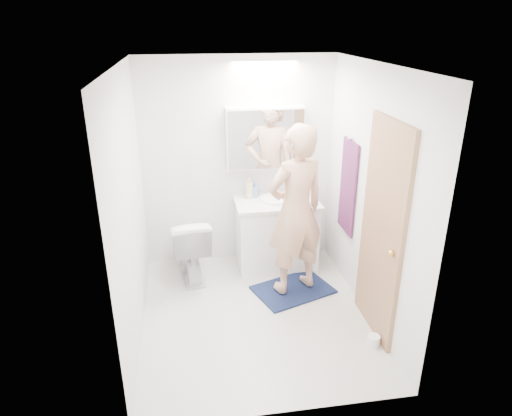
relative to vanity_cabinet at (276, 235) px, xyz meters
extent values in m
plane|color=silver|center=(-0.40, -0.96, -0.39)|extent=(2.50, 2.50, 0.00)
plane|color=white|center=(-0.40, -0.96, 2.01)|extent=(2.50, 2.50, 0.00)
plane|color=white|center=(-0.40, 0.29, 0.81)|extent=(2.50, 0.00, 2.50)
plane|color=white|center=(-0.40, -2.21, 0.81)|extent=(2.50, 0.00, 2.50)
plane|color=white|center=(-1.50, -0.96, 0.81)|extent=(0.00, 2.50, 2.50)
plane|color=white|center=(0.70, -0.96, 0.81)|extent=(0.00, 2.50, 2.50)
cube|color=white|center=(0.00, 0.00, 0.00)|extent=(0.90, 0.55, 0.78)
cube|color=silver|center=(0.00, 0.00, 0.41)|extent=(0.95, 0.58, 0.04)
cylinder|color=white|center=(0.00, 0.03, 0.45)|extent=(0.36, 0.36, 0.03)
cylinder|color=silver|center=(0.00, 0.22, 0.51)|extent=(0.02, 0.02, 0.16)
cube|color=white|center=(-0.10, 0.21, 1.11)|extent=(0.88, 0.14, 0.70)
cube|color=silver|center=(-0.10, 0.13, 1.11)|extent=(0.84, 0.01, 0.66)
imported|color=white|center=(-1.01, -0.11, -0.01)|extent=(0.50, 0.78, 0.75)
cube|color=#141C41|center=(0.07, -0.60, -0.38)|extent=(0.94, 0.79, 0.02)
imported|color=tan|center=(0.07, -0.60, 0.55)|extent=(0.76, 0.63, 1.79)
cube|color=#A28151|center=(0.68, -1.31, 0.61)|extent=(0.04, 0.80, 2.00)
sphere|color=gold|center=(0.64, -1.61, 0.56)|extent=(0.06, 0.06, 0.06)
cube|color=#142340|center=(0.68, -0.41, 0.71)|extent=(0.02, 0.42, 1.00)
cylinder|color=silver|center=(0.66, -0.41, 1.23)|extent=(0.07, 0.02, 0.02)
imported|color=beige|center=(-0.30, 0.15, 0.55)|extent=(0.11, 0.11, 0.24)
imported|color=#6191D0|center=(-0.23, 0.18, 0.52)|extent=(0.11, 0.11, 0.19)
imported|color=#3E5FBB|center=(0.27, 0.16, 0.48)|extent=(0.14, 0.14, 0.10)
cylinder|color=white|center=(0.59, -1.59, -0.34)|extent=(0.11, 0.11, 0.10)
camera|label=1|loc=(-0.99, -4.73, 2.35)|focal=32.06mm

